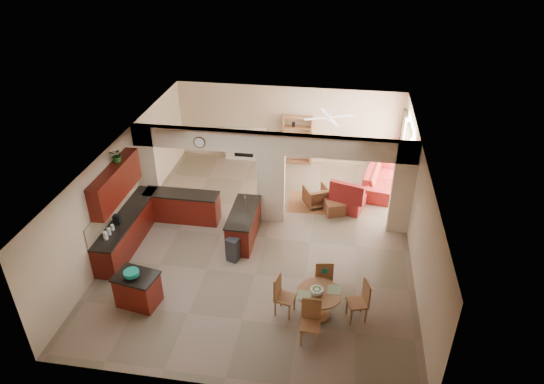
% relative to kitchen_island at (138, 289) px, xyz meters
% --- Properties ---
extents(floor, '(10.00, 10.00, 0.00)m').
position_rel_kitchen_island_xyz_m(floor, '(2.51, 3.04, -0.42)').
color(floor, '#7E6957').
rests_on(floor, ground).
extents(ceiling, '(10.00, 10.00, 0.00)m').
position_rel_kitchen_island_xyz_m(ceiling, '(2.51, 3.04, 2.38)').
color(ceiling, white).
rests_on(ceiling, wall_back).
extents(wall_back, '(8.00, 0.00, 8.00)m').
position_rel_kitchen_island_xyz_m(wall_back, '(2.51, 8.04, 0.98)').
color(wall_back, beige).
rests_on(wall_back, floor).
extents(wall_front, '(8.00, 0.00, 8.00)m').
position_rel_kitchen_island_xyz_m(wall_front, '(2.51, -1.96, 0.98)').
color(wall_front, beige).
rests_on(wall_front, floor).
extents(wall_left, '(0.00, 10.00, 10.00)m').
position_rel_kitchen_island_xyz_m(wall_left, '(-1.49, 3.04, 0.98)').
color(wall_left, beige).
rests_on(wall_left, floor).
extents(wall_right, '(0.00, 10.00, 10.00)m').
position_rel_kitchen_island_xyz_m(wall_right, '(6.51, 3.04, 0.98)').
color(wall_right, beige).
rests_on(wall_right, floor).
extents(partition_left_pier, '(0.60, 0.25, 2.80)m').
position_rel_kitchen_island_xyz_m(partition_left_pier, '(-1.19, 4.04, 0.98)').
color(partition_left_pier, beige).
rests_on(partition_left_pier, floor).
extents(partition_center_pier, '(0.80, 0.25, 2.20)m').
position_rel_kitchen_island_xyz_m(partition_center_pier, '(2.51, 4.04, 0.68)').
color(partition_center_pier, beige).
rests_on(partition_center_pier, floor).
extents(partition_right_pier, '(0.60, 0.25, 2.80)m').
position_rel_kitchen_island_xyz_m(partition_right_pier, '(6.21, 4.04, 0.98)').
color(partition_right_pier, beige).
rests_on(partition_right_pier, floor).
extents(partition_header, '(8.00, 0.25, 0.60)m').
position_rel_kitchen_island_xyz_m(partition_header, '(2.51, 4.04, 2.08)').
color(partition_header, beige).
rests_on(partition_header, partition_center_pier).
extents(kitchen_counter, '(2.52, 3.29, 1.48)m').
position_rel_kitchen_island_xyz_m(kitchen_counter, '(-0.75, 2.79, 0.04)').
color(kitchen_counter, '#3F0A07').
rests_on(kitchen_counter, floor).
extents(upper_cabinets, '(0.35, 2.40, 0.90)m').
position_rel_kitchen_island_xyz_m(upper_cabinets, '(-1.31, 2.24, 1.50)').
color(upper_cabinets, '#3F0A07').
rests_on(upper_cabinets, wall_left).
extents(peninsula, '(0.70, 1.85, 0.91)m').
position_rel_kitchen_island_xyz_m(peninsula, '(1.91, 2.92, 0.03)').
color(peninsula, '#3F0A07').
rests_on(peninsula, floor).
extents(wall_clock, '(0.34, 0.03, 0.34)m').
position_rel_kitchen_island_xyz_m(wall_clock, '(0.51, 3.89, 2.03)').
color(wall_clock, '#53381B').
rests_on(wall_clock, partition_header).
extents(rug, '(1.60, 1.30, 0.01)m').
position_rel_kitchen_island_xyz_m(rug, '(3.71, 5.14, -0.42)').
color(rug, '#9C5938').
rests_on(rug, floor).
extents(fireplace, '(1.60, 0.35, 1.20)m').
position_rel_kitchen_island_xyz_m(fireplace, '(0.91, 7.87, 0.19)').
color(fireplace, white).
rests_on(fireplace, floor).
extents(shelving_unit, '(1.00, 0.32, 1.80)m').
position_rel_kitchen_island_xyz_m(shelving_unit, '(2.86, 7.86, 0.48)').
color(shelving_unit, brown).
rests_on(shelving_unit, floor).
extents(window_a, '(0.02, 0.90, 1.90)m').
position_rel_kitchen_island_xyz_m(window_a, '(6.48, 5.34, 0.78)').
color(window_a, white).
rests_on(window_a, wall_right).
extents(window_b, '(0.02, 0.90, 1.90)m').
position_rel_kitchen_island_xyz_m(window_b, '(6.48, 7.04, 0.78)').
color(window_b, white).
rests_on(window_b, wall_right).
extents(glazed_door, '(0.02, 0.70, 2.10)m').
position_rel_kitchen_island_xyz_m(glazed_door, '(6.48, 6.19, 0.63)').
color(glazed_door, white).
rests_on(glazed_door, wall_right).
extents(drape_a_left, '(0.10, 0.28, 2.30)m').
position_rel_kitchen_island_xyz_m(drape_a_left, '(6.44, 4.74, 0.78)').
color(drape_a_left, '#391A17').
rests_on(drape_a_left, wall_right).
extents(drape_a_right, '(0.10, 0.28, 2.30)m').
position_rel_kitchen_island_xyz_m(drape_a_right, '(6.44, 5.94, 0.78)').
color(drape_a_right, '#391A17').
rests_on(drape_a_right, wall_right).
extents(drape_b_left, '(0.10, 0.28, 2.30)m').
position_rel_kitchen_island_xyz_m(drape_b_left, '(6.44, 6.44, 0.78)').
color(drape_b_left, '#391A17').
rests_on(drape_b_left, wall_right).
extents(drape_b_right, '(0.10, 0.28, 2.30)m').
position_rel_kitchen_island_xyz_m(drape_b_right, '(6.44, 7.64, 0.78)').
color(drape_b_right, '#391A17').
rests_on(drape_b_right, wall_right).
extents(ceiling_fan, '(1.00, 1.00, 0.10)m').
position_rel_kitchen_island_xyz_m(ceiling_fan, '(4.01, 6.04, 2.14)').
color(ceiling_fan, white).
rests_on(ceiling_fan, ceiling).
extents(kitchen_island, '(1.07, 0.85, 0.84)m').
position_rel_kitchen_island_xyz_m(kitchen_island, '(0.00, 0.00, 0.00)').
color(kitchen_island, '#3F0A07').
rests_on(kitchen_island, floor).
extents(teal_bowl, '(0.36, 0.36, 0.17)m').
position_rel_kitchen_island_xyz_m(teal_bowl, '(-0.05, -0.07, 0.50)').
color(teal_bowl, '#15947B').
rests_on(teal_bowl, kitchen_island).
extents(trash_can, '(0.36, 0.34, 0.63)m').
position_rel_kitchen_island_xyz_m(trash_can, '(1.83, 1.93, -0.11)').
color(trash_can, '#2A2B2D').
rests_on(trash_can, floor).
extents(dining_table, '(1.03, 1.03, 0.70)m').
position_rel_kitchen_island_xyz_m(dining_table, '(4.21, 0.24, 0.05)').
color(dining_table, brown).
rests_on(dining_table, floor).
extents(fruit_bowl, '(0.29, 0.29, 0.16)m').
position_rel_kitchen_island_xyz_m(fruit_bowl, '(4.15, 0.19, 0.36)').
color(fruit_bowl, '#71AC24').
rests_on(fruit_bowl, dining_table).
extents(sofa, '(2.55, 1.36, 0.71)m').
position_rel_kitchen_island_xyz_m(sofa, '(5.81, 6.47, -0.07)').
color(sofa, maroon).
rests_on(sofa, floor).
extents(chaise, '(1.27, 1.14, 0.42)m').
position_rel_kitchen_island_xyz_m(chaise, '(4.71, 5.00, -0.21)').
color(chaise, maroon).
rests_on(chaise, floor).
extents(armchair, '(0.94, 0.94, 0.64)m').
position_rel_kitchen_island_xyz_m(armchair, '(3.78, 5.04, -0.10)').
color(armchair, maroon).
rests_on(armchair, floor).
extents(ottoman, '(0.71, 0.71, 0.41)m').
position_rel_kitchen_island_xyz_m(ottoman, '(4.38, 4.65, -0.22)').
color(ottoman, maroon).
rests_on(ottoman, floor).
extents(plant, '(0.38, 0.34, 0.38)m').
position_rel_kitchen_island_xyz_m(plant, '(-1.31, 2.56, 2.14)').
color(plant, '#205015').
rests_on(plant, upper_cabinets).
extents(chair_north, '(0.48, 0.48, 1.02)m').
position_rel_kitchen_island_xyz_m(chair_north, '(4.26, 0.98, 0.13)').
color(chair_north, brown).
rests_on(chair_north, floor).
extents(chair_east, '(0.53, 0.53, 1.02)m').
position_rel_kitchen_island_xyz_m(chair_east, '(5.15, 0.32, 0.13)').
color(chair_east, brown).
rests_on(chair_east, floor).
extents(chair_south, '(0.42, 0.43, 1.02)m').
position_rel_kitchen_island_xyz_m(chair_south, '(4.08, -0.44, 0.13)').
color(chair_south, brown).
rests_on(chair_south, floor).
extents(chair_west, '(0.50, 0.50, 1.02)m').
position_rel_kitchen_island_xyz_m(chair_west, '(3.36, 0.24, 0.13)').
color(chair_west, brown).
rests_on(chair_west, floor).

